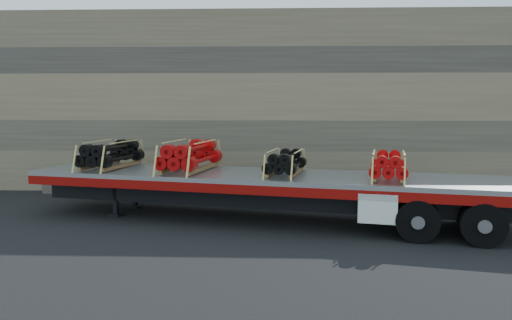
{
  "coord_description": "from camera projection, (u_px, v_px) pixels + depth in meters",
  "views": [
    {
      "loc": [
        0.36,
        -14.21,
        3.53
      ],
      "look_at": [
        -0.23,
        1.16,
        1.72
      ],
      "focal_mm": 35.0,
      "sensor_mm": 36.0,
      "label": 1
    }
  ],
  "objects": [
    {
      "name": "rock_wall",
      "position": [
        267.0,
        102.0,
        20.57
      ],
      "size": [
        44.0,
        3.0,
        7.0
      ],
      "primitive_type": "cube",
      "color": "#7A6B54",
      "rests_on": "ground"
    },
    {
      "name": "bundle_rear",
      "position": [
        388.0,
        166.0,
        13.72
      ],
      "size": [
        1.38,
        2.13,
        0.69
      ],
      "primitive_type": null,
      "rotation": [
        0.0,
        0.0,
        -0.22
      ],
      "color": "#B5090A",
      "rests_on": "trailer"
    },
    {
      "name": "trailer",
      "position": [
        265.0,
        197.0,
        14.73
      ],
      "size": [
        14.43,
        5.76,
        1.42
      ],
      "primitive_type": null,
      "rotation": [
        0.0,
        0.0,
        -0.22
      ],
      "color": "#9A9CA0",
      "rests_on": "ground"
    },
    {
      "name": "bundle_front",
      "position": [
        111.0,
        155.0,
        15.89
      ],
      "size": [
        1.62,
        2.49,
        0.81
      ],
      "primitive_type": null,
      "rotation": [
        0.0,
        0.0,
        -0.22
      ],
      "color": "black",
      "rests_on": "trailer"
    },
    {
      "name": "bundle_midfront",
      "position": [
        190.0,
        157.0,
        15.2
      ],
      "size": [
        1.73,
        2.66,
        0.87
      ],
      "primitive_type": null,
      "rotation": [
        0.0,
        0.0,
        -0.22
      ],
      "color": "#B5090A",
      "rests_on": "trailer"
    },
    {
      "name": "ground",
      "position": [
        262.0,
        223.0,
        14.52
      ],
      "size": [
        120.0,
        120.0,
        0.0
      ],
      "primitive_type": "plane",
      "color": "black",
      "rests_on": "ground"
    },
    {
      "name": "bundle_midrear",
      "position": [
        285.0,
        163.0,
        14.46
      ],
      "size": [
        1.33,
        2.04,
        0.67
      ],
      "primitive_type": null,
      "rotation": [
        0.0,
        0.0,
        -0.22
      ],
      "color": "black",
      "rests_on": "trailer"
    }
  ]
}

